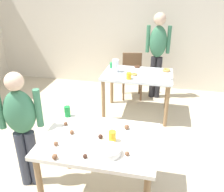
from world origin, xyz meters
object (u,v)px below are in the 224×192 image
mixing_bowl (109,151)px  dining_table_near (100,147)px  person_adult_far (158,48)px  pitcher_far (115,66)px  chair_far_table (132,73)px  dining_table_far (137,79)px  soda_can (67,111)px  person_girl_near (22,123)px

mixing_bowl → dining_table_near: bearing=124.2°
person_adult_far → pitcher_far: 1.01m
person_adult_far → mixing_bowl: bearing=-95.2°
chair_far_table → person_adult_far: person_adult_far is taller
dining_table_near → dining_table_far: 1.94m
dining_table_near → mixing_bowl: (0.14, -0.21, 0.13)m
dining_table_far → mixing_bowl: 2.15m
dining_table_far → person_adult_far: (0.27, 0.77, 0.35)m
chair_far_table → mixing_bowl: size_ratio=4.02×
pitcher_far → person_adult_far: bearing=49.4°
person_adult_far → soda_can: 2.53m
dining_table_far → chair_far_table: size_ratio=1.32×
dining_table_near → chair_far_table: bearing=91.2°
mixing_bowl → pitcher_far: size_ratio=1.01×
dining_table_far → pitcher_far: size_ratio=5.33×
dining_table_near → dining_table_far: size_ratio=0.98×
person_adult_far → pitcher_far: person_adult_far is taller
person_girl_near → mixing_bowl: size_ratio=6.29×
dining_table_far → person_adult_far: size_ratio=0.70×
chair_far_table → mixing_bowl: bearing=-86.1°
dining_table_far → person_adult_far: bearing=70.7°
dining_table_far → mixing_bowl: bearing=-89.9°
dining_table_near → pitcher_far: 1.97m
chair_far_table → mixing_bowl: 2.90m
soda_can → person_girl_near: bearing=-139.2°
person_adult_far → dining_table_near: bearing=-98.6°
soda_can → dining_table_far: bearing=69.2°
dining_table_far → person_girl_near: size_ratio=0.84×
pitcher_far → mixing_bowl: bearing=-79.9°
person_adult_far → chair_far_table: bearing=-176.2°
person_adult_far → pitcher_far: (-0.65, -0.76, -0.14)m
mixing_bowl → pitcher_far: (-0.38, 2.15, 0.08)m
person_girl_near → dining_table_near: bearing=-1.5°
mixing_bowl → person_girl_near: bearing=166.9°
dining_table_far → chair_far_table: bearing=104.5°
mixing_bowl → soda_can: bearing=137.8°
person_adult_far → mixing_bowl: size_ratio=7.61×
person_adult_far → soda_can: (-0.87, -2.36, -0.19)m
dining_table_far → person_girl_near: bearing=-117.1°
dining_table_near → person_girl_near: size_ratio=0.83×
person_girl_near → person_adult_far: (1.25, 2.69, 0.20)m
mixing_bowl → pitcher_far: pitcher_far is taller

